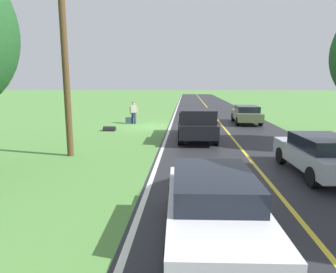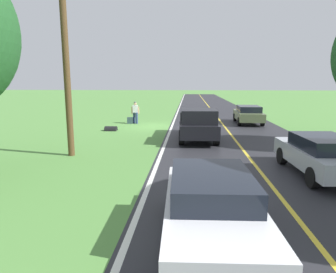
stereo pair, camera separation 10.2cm
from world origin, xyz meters
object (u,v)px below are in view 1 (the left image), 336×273
(suitcase_carried, at_px, (128,120))
(utility_pole_roadside, at_px, (65,62))
(hitchhiker_walking, at_px, (134,111))
(pickup_truck_passing, at_px, (197,123))
(sedan_ahead_same_lane, at_px, (214,206))
(sedan_near_oncoming, at_px, (246,114))
(sedan_mid_oncoming, at_px, (321,154))

(suitcase_carried, height_order, utility_pole_roadside, utility_pole_roadside)
(hitchhiker_walking, xyz_separation_m, pickup_truck_passing, (-4.73, 6.45, -0.01))
(hitchhiker_walking, relative_size, sedan_ahead_same_lane, 0.39)
(suitcase_carried, relative_size, utility_pole_roadside, 0.06)
(sedan_near_oncoming, bearing_deg, sedan_ahead_same_lane, 76.92)
(utility_pole_roadside, bearing_deg, sedan_near_oncoming, -131.64)
(pickup_truck_passing, relative_size, sedan_ahead_same_lane, 1.22)
(sedan_ahead_same_lane, height_order, sedan_near_oncoming, same)
(pickup_truck_passing, distance_m, utility_pole_roadside, 7.72)
(sedan_near_oncoming, xyz_separation_m, utility_pole_roadside, (9.94, 11.18, 3.33))
(pickup_truck_passing, height_order, sedan_ahead_same_lane, pickup_truck_passing)
(sedan_ahead_same_lane, xyz_separation_m, sedan_mid_oncoming, (-4.18, -4.75, 0.00))
(hitchhiker_walking, relative_size, sedan_mid_oncoming, 0.39)
(sedan_ahead_same_lane, bearing_deg, hitchhiker_walking, -74.90)
(pickup_truck_passing, bearing_deg, utility_pole_roadside, 35.39)
(sedan_ahead_same_lane, distance_m, sedan_near_oncoming, 18.58)
(suitcase_carried, xyz_separation_m, pickup_truck_passing, (-5.15, 6.33, 0.71))
(sedan_ahead_same_lane, height_order, sedan_mid_oncoming, same)
(suitcase_carried, bearing_deg, sedan_mid_oncoming, 31.98)
(sedan_mid_oncoming, bearing_deg, utility_pole_roadside, -12.34)
(suitcase_carried, xyz_separation_m, sedan_near_oncoming, (-9.33, -0.75, 0.50))
(suitcase_carried, bearing_deg, sedan_ahead_same_lane, 11.98)
(suitcase_carried, bearing_deg, hitchhiker_walking, 100.86)
(suitcase_carried, xyz_separation_m, utility_pole_roadside, (0.61, 10.42, 3.83))
(suitcase_carried, distance_m, sedan_ahead_same_lane, 18.09)
(sedan_ahead_same_lane, distance_m, utility_pole_roadside, 9.58)
(pickup_truck_passing, height_order, utility_pole_roadside, utility_pole_roadside)
(hitchhiker_walking, xyz_separation_m, sedan_near_oncoming, (-8.91, -0.64, -0.23))
(hitchhiker_walking, distance_m, suitcase_carried, 0.84)
(hitchhiker_walking, distance_m, utility_pole_roadside, 11.03)
(pickup_truck_passing, height_order, sedan_near_oncoming, pickup_truck_passing)
(pickup_truck_passing, xyz_separation_m, utility_pole_roadside, (5.76, 4.09, 3.12))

